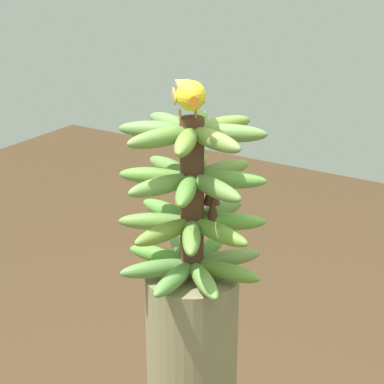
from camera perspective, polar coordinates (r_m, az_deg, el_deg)
name	(u,v)px	position (r m, az deg, el deg)	size (l,w,h in m)	color
banana_bunch	(192,200)	(1.38, 0.04, -0.68)	(0.31, 0.31, 0.35)	#4C2D1E
perched_bird	(189,96)	(1.30, -0.25, 8.19)	(0.16, 0.19, 0.08)	#C68933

